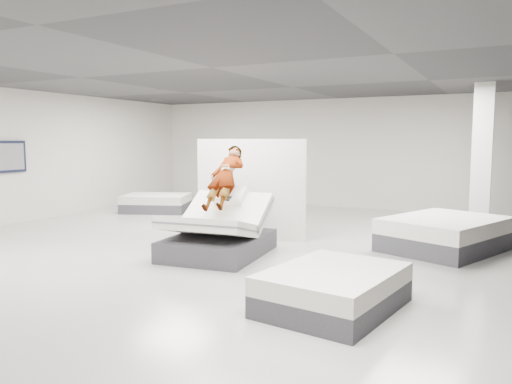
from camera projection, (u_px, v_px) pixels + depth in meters
room at (213, 163)px, 8.53m from camera, size 14.00×14.04×3.20m
hero_bed at (218, 234)px, 8.62m from camera, size 1.69×2.12×1.16m
person at (225, 187)px, 8.82m from camera, size 0.69×1.33×1.39m
remote at (229, 199)px, 8.44m from camera, size 0.07×0.15×0.08m
divider_panel at (251, 189)px, 9.98m from camera, size 2.18×0.61×2.01m
flat_bed_right_far at (445, 234)px, 9.03m from camera, size 2.31×2.61×0.59m
flat_bed_right_near at (333, 289)px, 5.88m from camera, size 1.55×1.92×0.48m
flat_bed_left_far at (156, 203)px, 13.89m from camera, size 2.08×1.83×0.48m
column at (482, 158)px, 10.73m from camera, size 0.40×0.40×3.20m
wall_poster at (8, 157)px, 11.64m from camera, size 0.06×0.95×0.75m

